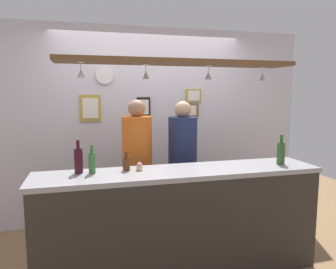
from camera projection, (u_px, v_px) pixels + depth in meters
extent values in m
plane|color=olive|center=(170.00, 254.00, 3.45)|extent=(8.00, 8.00, 0.00)
cube|color=silver|center=(149.00, 125.00, 4.33)|extent=(4.40, 0.06, 2.60)
cube|color=#99999E|center=(180.00, 172.00, 2.98)|extent=(2.70, 0.55, 0.04)
cube|color=#2D2823|center=(188.00, 235.00, 2.80)|extent=(2.65, 0.04, 0.97)
cube|color=brown|center=(179.00, 62.00, 2.90)|extent=(2.20, 0.36, 0.04)
cylinder|color=silver|center=(81.00, 62.00, 2.63)|extent=(0.06, 0.06, 0.00)
cylinder|color=silver|center=(81.00, 65.00, 2.63)|extent=(0.01, 0.01, 0.06)
cone|color=silver|center=(81.00, 73.00, 2.64)|extent=(0.07, 0.07, 0.08)
cylinder|color=silver|center=(146.00, 65.00, 2.86)|extent=(0.06, 0.06, 0.00)
cylinder|color=silver|center=(146.00, 68.00, 2.87)|extent=(0.01, 0.01, 0.06)
cone|color=silver|center=(146.00, 75.00, 2.88)|extent=(0.07, 0.07, 0.08)
cylinder|color=silver|center=(208.00, 66.00, 2.98)|extent=(0.06, 0.06, 0.00)
cylinder|color=silver|center=(208.00, 69.00, 2.98)|extent=(0.01, 0.01, 0.06)
cone|color=silver|center=(208.00, 76.00, 2.99)|extent=(0.07, 0.07, 0.08)
cylinder|color=silver|center=(263.00, 67.00, 3.19)|extent=(0.06, 0.06, 0.00)
cylinder|color=silver|center=(263.00, 70.00, 3.19)|extent=(0.01, 0.01, 0.06)
cone|color=silver|center=(262.00, 77.00, 3.20)|extent=(0.07, 0.07, 0.08)
cube|color=#2D334C|center=(138.00, 209.00, 3.70)|extent=(0.17, 0.18, 0.79)
cylinder|color=orange|center=(137.00, 146.00, 3.60)|extent=(0.34, 0.34, 0.69)
sphere|color=#9E7556|center=(137.00, 108.00, 3.54)|extent=(0.20, 0.20, 0.20)
cube|color=#2D334C|center=(182.00, 205.00, 3.83)|extent=(0.17, 0.18, 0.78)
cylinder|color=navy|center=(183.00, 146.00, 3.74)|extent=(0.34, 0.34, 0.68)
sphere|color=tan|center=(183.00, 109.00, 3.69)|extent=(0.19, 0.19, 0.19)
cylinder|color=#380F19|center=(78.00, 161.00, 2.85)|extent=(0.08, 0.08, 0.22)
cylinder|color=#380F19|center=(78.00, 145.00, 2.83)|extent=(0.03, 0.03, 0.08)
cylinder|color=#2D5623|center=(281.00, 153.00, 3.21)|extent=(0.08, 0.08, 0.22)
cylinder|color=#2D5623|center=(282.00, 139.00, 3.19)|extent=(0.03, 0.03, 0.08)
cylinder|color=#336B2D|center=(92.00, 163.00, 2.84)|extent=(0.06, 0.06, 0.19)
cylinder|color=#336B2D|center=(92.00, 149.00, 2.83)|extent=(0.03, 0.03, 0.07)
cylinder|color=#512D14|center=(126.00, 163.00, 2.96)|extent=(0.07, 0.07, 0.13)
cylinder|color=#512D14|center=(126.00, 154.00, 2.95)|extent=(0.03, 0.03, 0.05)
cylinder|color=beige|center=(139.00, 168.00, 2.96)|extent=(0.06, 0.06, 0.04)
sphere|color=pink|center=(139.00, 165.00, 2.95)|extent=(0.05, 0.05, 0.05)
cube|color=#B29338|center=(90.00, 108.00, 4.07)|extent=(0.26, 0.02, 0.34)
cube|color=white|center=(90.00, 108.00, 4.05)|extent=(0.20, 0.01, 0.26)
cube|color=black|center=(143.00, 107.00, 4.24)|extent=(0.18, 0.02, 0.26)
cube|color=white|center=(144.00, 107.00, 4.23)|extent=(0.14, 0.01, 0.20)
cube|color=brown|center=(188.00, 110.00, 4.41)|extent=(0.30, 0.02, 0.18)
cube|color=white|center=(188.00, 110.00, 4.39)|extent=(0.23, 0.01, 0.14)
cube|color=#B29338|center=(194.00, 96.00, 4.40)|extent=(0.22, 0.02, 0.18)
cube|color=white|center=(194.00, 96.00, 4.39)|extent=(0.17, 0.01, 0.14)
cylinder|color=white|center=(104.00, 75.00, 4.05)|extent=(0.22, 0.03, 0.22)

